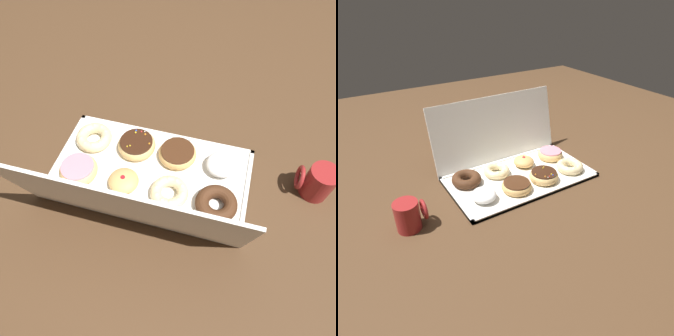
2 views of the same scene
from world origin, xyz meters
TOP-DOWN VIEW (x-y plane):
  - ground_plane at (0.00, 0.00)m, footprint 3.00×3.00m
  - donut_box at (0.00, 0.00)m, footprint 0.58×0.31m
  - box_lid_open at (0.00, 0.20)m, footprint 0.58×0.08m
  - powdered_filled_donut_0 at (-0.20, -0.06)m, footprint 0.09×0.09m
  - chocolate_frosted_donut_1 at (-0.06, -0.07)m, footprint 0.12×0.12m
  - sprinkle_donut_2 at (0.07, -0.07)m, footprint 0.12×0.12m
  - cruller_donut_3 at (0.21, -0.06)m, footprint 0.11×0.11m
  - chocolate_cake_ring_donut_4 at (-0.21, 0.07)m, footprint 0.12×0.12m
  - cruller_donut_5 at (-0.07, 0.06)m, footprint 0.11×0.11m
  - jelly_filled_donut_6 at (0.06, 0.06)m, footprint 0.09×0.09m
  - pink_frosted_donut_7 at (0.20, 0.06)m, footprint 0.11×0.11m
  - coffee_mug at (-0.46, -0.06)m, footprint 0.10×0.08m

SIDE VIEW (x-z plane):
  - ground_plane at x=0.00m, z-range 0.00..0.00m
  - donut_box at x=0.00m, z-range 0.00..0.01m
  - cruller_donut_5 at x=-0.07m, z-range 0.01..0.04m
  - cruller_donut_3 at x=0.21m, z-range 0.01..0.05m
  - chocolate_frosted_donut_1 at x=-0.06m, z-range 0.01..0.05m
  - chocolate_cake_ring_donut_4 at x=-0.21m, z-range 0.01..0.05m
  - pink_frosted_donut_7 at x=0.20m, z-range 0.01..0.05m
  - sprinkle_donut_2 at x=0.07m, z-range 0.01..0.05m
  - jelly_filled_donut_6 at x=0.06m, z-range 0.01..0.05m
  - powdered_filled_donut_0 at x=-0.20m, z-range 0.01..0.05m
  - coffee_mug at x=-0.46m, z-range 0.00..0.10m
  - box_lid_open at x=0.00m, z-range 0.00..0.28m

